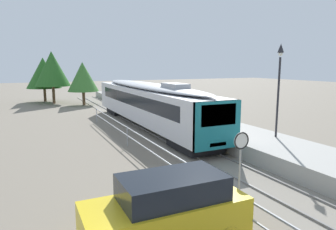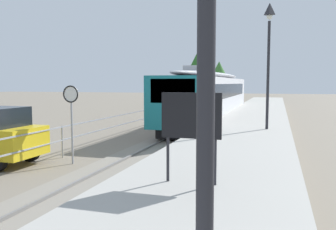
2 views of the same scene
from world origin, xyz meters
name	(u,v)px [view 2 (image 2 of 2)]	position (x,y,z in m)	size (l,w,h in m)	color
ground_plane	(155,128)	(-3.00, 22.00, 0.00)	(160.00, 160.00, 0.00)	slate
track_rails	(200,129)	(0.00, 22.00, 0.03)	(3.20, 60.00, 0.14)	gray
commuter_train	(211,93)	(0.00, 25.81, 2.15)	(2.82, 20.08, 3.74)	silver
station_platform	(253,124)	(3.25, 22.00, 0.45)	(3.90, 60.00, 0.90)	#A8A59E
platform_lamp_mid_platform	(269,42)	(4.20, 16.10, 4.62)	(0.34, 0.34, 5.35)	#232328
platform_notice_board	(191,119)	(3.02, 6.93, 2.19)	(1.20, 0.08, 1.80)	#232328
speed_limit_sign	(71,105)	(-2.34, 11.16, 2.12)	(0.61, 0.10, 2.81)	#9EA0A5
carpark_fence	(62,134)	(-3.30, 12.00, 0.91)	(0.06, 36.06, 1.25)	#9EA0A5
tree_behind_carpark	(197,70)	(-5.52, 46.02, 4.60)	(4.52, 4.52, 6.89)	brown
tree_behind_station_far	(195,75)	(-6.45, 48.90, 4.00)	(4.66, 4.66, 6.12)	brown
tree_distant_left	(219,77)	(-2.17, 42.81, 3.60)	(3.87, 3.87, 5.46)	brown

